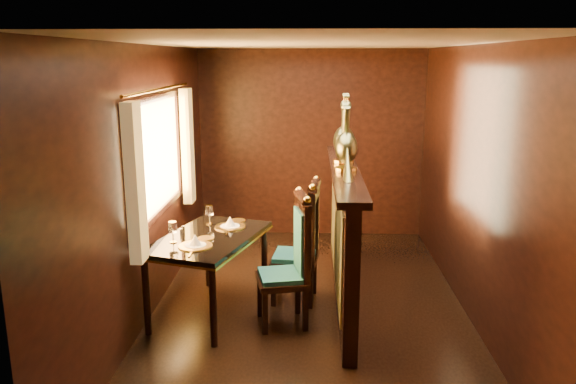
% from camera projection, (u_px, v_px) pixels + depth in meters
% --- Properties ---
extents(ground, '(5.00, 5.00, 0.00)m').
position_uv_depth(ground, '(309.00, 312.00, 5.40)').
color(ground, black).
rests_on(ground, ground).
extents(room_shell, '(3.04, 5.04, 2.52)m').
position_uv_depth(room_shell, '(301.00, 149.00, 5.05)').
color(room_shell, black).
rests_on(room_shell, ground).
extents(partition, '(0.26, 2.70, 1.36)m').
position_uv_depth(partition, '(343.00, 232.00, 5.51)').
color(partition, black).
rests_on(partition, ground).
extents(dining_table, '(1.13, 1.47, 0.97)m').
position_uv_depth(dining_table, '(209.00, 243.00, 5.23)').
color(dining_table, black).
rests_on(dining_table, ground).
extents(chair_left, '(0.53, 0.55, 1.24)m').
position_uv_depth(chair_left, '(294.00, 256.00, 5.04)').
color(chair_left, black).
rests_on(chair_left, ground).
extents(chair_right, '(0.49, 0.51, 1.25)m').
position_uv_depth(chair_right, '(306.00, 239.00, 5.51)').
color(chair_right, black).
rests_on(chair_right, ground).
extents(peacock_left, '(0.22, 0.58, 0.69)m').
position_uv_depth(peacock_left, '(347.00, 134.00, 5.11)').
color(peacock_left, '#194B37').
rests_on(peacock_left, partition).
extents(peacock_right, '(0.22, 0.59, 0.70)m').
position_uv_depth(peacock_right, '(344.00, 128.00, 5.50)').
color(peacock_right, '#194B37').
rests_on(peacock_right, partition).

